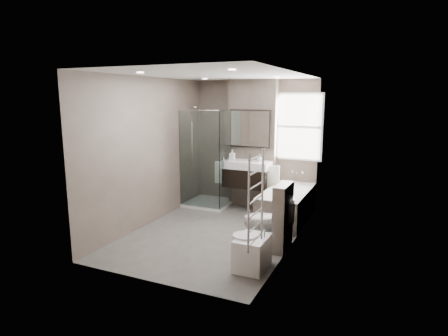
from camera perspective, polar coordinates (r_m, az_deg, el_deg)
The scene contains 15 objects.
room at distance 6.11m, azimuth -1.22°, elevation 1.79°, with size 2.70×3.90×2.70m.
vanity_pier at distance 7.74m, azimuth 4.42°, elevation 3.66°, with size 1.00×0.25×2.60m, color #60554C.
vanity at distance 7.50m, azimuth 3.46°, elevation -0.88°, with size 0.95×0.47×0.66m.
mirror_cabinet at distance 7.55m, azimuth 4.04°, elevation 6.01°, with size 0.86×0.08×0.76m.
towel_left at distance 7.70m, azimuth -0.50°, elevation -0.71°, with size 0.24×0.06×0.44m, color white.
towel_right at distance 7.31m, azimuth 7.51°, elevation -1.42°, with size 0.24×0.06×0.44m, color white.
shower_enclosure at distance 7.78m, azimuth -1.95°, elevation -2.32°, with size 0.90×0.90×2.00m.
bathtub at distance 7.03m, azimuth 9.57°, elevation -5.37°, with size 0.75×1.60×0.57m.
window at distance 7.54m, azimuth 11.21°, elevation 6.17°, with size 0.98×0.06×1.33m.
toilet at distance 5.81m, azimuth 6.77°, elevation -8.01°, with size 0.44×0.76×0.78m, color white.
cistern_box at distance 5.66m, azimuth 8.94°, elevation -7.40°, with size 0.19×0.55×1.00m.
bidet at distance 5.11m, azimuth 4.28°, elevation -12.62°, with size 0.46×0.54×0.56m.
towel_radiator at distance 4.23m, azimuth 4.87°, elevation -4.80°, with size 0.03×0.49×1.10m.
soap_bottle_a at distance 7.52m, azimuth 1.26°, elevation 2.00°, with size 0.09×0.10×0.21m, color white.
soap_bottle_b at distance 7.41m, azimuth 5.45°, elevation 1.55°, with size 0.11×0.11×0.14m, color white.
Camera 1 is at (2.58, -5.45, 2.25)m, focal length 30.00 mm.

